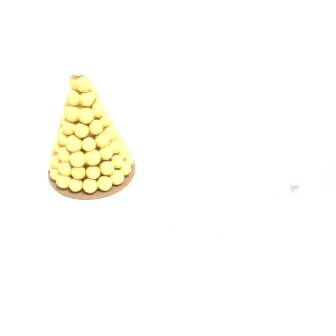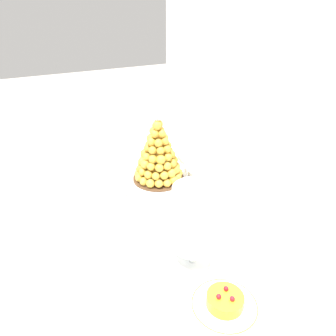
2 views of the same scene
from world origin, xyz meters
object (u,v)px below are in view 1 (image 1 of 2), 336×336
Objects in this scene: croquembouche at (87,133)px; dessert_cup_mid_left at (57,224)px; macaron_goblet at (307,133)px; wine_glass at (108,111)px; serving_tray at (91,190)px; dessert_cup_centre at (122,220)px; dessert_cup_mid_right at (186,218)px.

croquembouche reaches higher than dessert_cup_mid_left.
macaron_goblet is at bearing 9.52° from dessert_cup_mid_left.
wine_glass is (0.12, 0.32, 0.09)m from dessert_cup_mid_left.
serving_tray is 9.81× the size of dessert_cup_centre.
dessert_cup_mid_left is at bearing -108.63° from croquembouche.
dessert_cup_mid_right is at bearing -34.43° from serving_tray.
dessert_cup_mid_right is at bearing -159.26° from macaron_goblet.
dessert_cup_mid_left is at bearing -110.35° from wine_glass.
croquembouche is 0.51m from macaron_goblet.
dessert_cup_mid_left is at bearing 177.27° from dessert_cup_mid_right.
dessert_cup_mid_right is (0.14, -0.01, -0.00)m from dessert_cup_centre.
dessert_cup_centre reaches higher than dessert_cup_mid_right.
croquembouche is 5.87× the size of dessert_cup_mid_left.
wine_glass is at bearing 153.80° from macaron_goblet.
croquembouche is 0.32m from dessert_cup_mid_right.
macaron_goblet is at bearing -26.20° from wine_glass.
serving_tray is at bearing -90.87° from croquembouche.
macaron_goblet reaches higher than wine_glass.
dessert_cup_centre is 0.46m from macaron_goblet.
croquembouche is 1.90× the size of wine_glass.
serving_tray is at bearing 145.57° from dessert_cup_mid_right.
serving_tray is at bearing -105.27° from wine_glass.
dessert_cup_mid_left is at bearing 177.57° from dessert_cup_centre.
wine_glass is (-0.16, 0.33, 0.09)m from dessert_cup_mid_right.
macaron_goblet is at bearing -12.17° from croquembouche.
croquembouche reaches higher than wine_glass.
dessert_cup_centre reaches higher than serving_tray.
dessert_cup_centre is at bearing -70.90° from croquembouche.
croquembouche is 5.25× the size of dessert_cup_mid_right.
dessert_cup_centre is 0.14m from dessert_cup_mid_right.
macaron_goblet is (0.43, 0.10, 0.13)m from dessert_cup_centre.
macaron_goblet is at bearing 13.33° from dessert_cup_centre.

